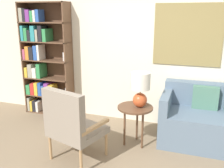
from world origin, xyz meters
name	(u,v)px	position (x,y,z in m)	size (l,w,h in m)	color
wall_back	(141,44)	(0.04, 2.03, 1.35)	(6.40, 0.08, 2.70)	silver
bookshelf	(42,60)	(-1.76, 1.84, 1.01)	(0.91, 0.30, 2.03)	brown
armchair	(71,123)	(-0.48, 0.49, 0.54)	(0.75, 0.73, 0.97)	tan
couch	(220,122)	(1.32, 1.59, 0.33)	(1.64, 0.82, 0.83)	slate
side_table	(135,111)	(0.17, 1.18, 0.51)	(0.50, 0.50, 0.58)	brown
table_lamp	(140,87)	(0.23, 1.20, 0.87)	(0.27, 0.27, 0.49)	#C65128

